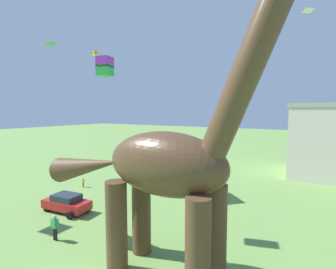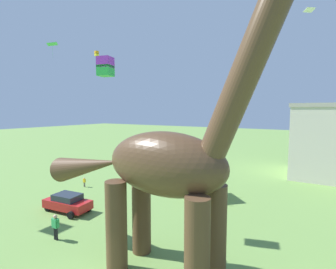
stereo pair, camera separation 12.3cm
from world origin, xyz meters
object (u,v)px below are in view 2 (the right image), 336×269
at_px(festival_canopy_tent, 205,173).
at_px(person_near_flyer, 55,225).
at_px(kite_apex, 309,10).
at_px(parked_sedan_left, 68,202).
at_px(kite_near_high, 97,53).
at_px(dinosaur_sculpture, 163,164).
at_px(kite_far_right, 105,67).
at_px(person_far_spectator, 84,181).
at_px(kite_high_right, 52,44).

bearing_deg(festival_canopy_tent, person_near_flyer, -111.91).
bearing_deg(festival_canopy_tent, kite_apex, -24.18).
height_order(parked_sedan_left, kite_near_high, kite_near_high).
bearing_deg(kite_near_high, person_near_flyer, -51.27).
distance_m(festival_canopy_tent, kite_near_high, 23.30).
height_order(kite_near_high, kite_apex, kite_near_high).
bearing_deg(dinosaur_sculpture, parked_sedan_left, 143.86).
distance_m(festival_canopy_tent, kite_far_right, 14.01).
xyz_separation_m(person_far_spectator, kite_apex, (22.01, 0.03, 14.56)).
xyz_separation_m(dinosaur_sculpture, kite_far_right, (-6.49, 2.48, 5.88)).
distance_m(dinosaur_sculpture, parked_sedan_left, 13.07).
bearing_deg(parked_sedan_left, festival_canopy_tent, 40.52).
distance_m(dinosaur_sculpture, person_near_flyer, 9.59).
relative_size(person_near_flyer, kite_far_right, 1.30).
bearing_deg(dinosaur_sculpture, kite_near_high, 121.11).
height_order(dinosaur_sculpture, parked_sedan_left, dinosaur_sculpture).
distance_m(dinosaur_sculpture, kite_near_high, 28.11).
height_order(kite_apex, kite_high_right, kite_high_right).
distance_m(person_far_spectator, kite_apex, 26.39).
relative_size(person_far_spectator, kite_apex, 1.50).
xyz_separation_m(dinosaur_sculpture, festival_canopy_tent, (-2.90, 12.25, -3.48)).
bearing_deg(parked_sedan_left, person_far_spectator, 121.89).
distance_m(festival_canopy_tent, kite_apex, 15.91).
bearing_deg(person_near_flyer, person_far_spectator, -30.79).
height_order(person_far_spectator, kite_apex, kite_apex).
height_order(parked_sedan_left, person_far_spectator, parked_sedan_left).
bearing_deg(dinosaur_sculpture, person_near_flyer, 162.85).
height_order(kite_far_right, kite_apex, kite_apex).
xyz_separation_m(kite_apex, kite_high_right, (-27.93, 0.67, 1.74)).
relative_size(person_near_flyer, festival_canopy_tent, 0.56).
relative_size(festival_canopy_tent, kite_far_right, 2.33).
distance_m(festival_canopy_tent, kite_high_right, 24.22).
height_order(parked_sedan_left, person_near_flyer, person_near_flyer).
relative_size(dinosaur_sculpture, parked_sedan_left, 3.80).
height_order(dinosaur_sculpture, festival_canopy_tent, dinosaur_sculpture).
distance_m(person_near_flyer, kite_far_right, 11.46).
bearing_deg(person_far_spectator, festival_canopy_tent, 150.08).
distance_m(person_near_flyer, kite_near_high, 25.93).
relative_size(parked_sedan_left, festival_canopy_tent, 1.39).
xyz_separation_m(kite_near_high, kite_high_right, (-1.06, -6.19, 0.08)).
bearing_deg(kite_apex, kite_near_high, 165.68).
bearing_deg(kite_far_right, kite_apex, 25.35).
bearing_deg(parked_sedan_left, kite_near_high, 119.98).
relative_size(kite_far_right, kite_high_right, 0.71).
bearing_deg(kite_high_right, parked_sedan_left, -31.10).
relative_size(person_far_spectator, person_near_flyer, 0.63).
xyz_separation_m(dinosaur_sculpture, kite_near_high, (-21.02, 15.18, 10.86)).
bearing_deg(person_far_spectator, parked_sedan_left, 82.23).
xyz_separation_m(dinosaur_sculpture, kite_apex, (5.85, 8.32, 9.20)).
xyz_separation_m(person_far_spectator, kite_high_right, (-5.92, 0.69, 16.30)).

